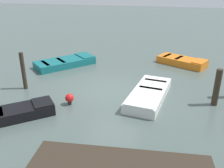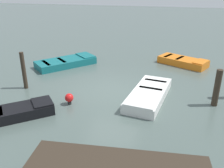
{
  "view_description": "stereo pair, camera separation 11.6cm",
  "coord_description": "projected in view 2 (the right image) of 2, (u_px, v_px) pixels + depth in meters",
  "views": [
    {
      "loc": [
        -2.35,
        10.33,
        4.85
      ],
      "look_at": [
        0.0,
        0.0,
        0.35
      ],
      "focal_mm": 39.68,
      "sensor_mm": 36.0,
      "label": 1
    },
    {
      "loc": [
        -2.47,
        10.3,
        4.85
      ],
      "look_at": [
        0.0,
        0.0,
        0.35
      ],
      "focal_mm": 39.68,
      "sensor_mm": 36.0,
      "label": 2
    }
  ],
  "objects": [
    {
      "name": "marker_buoy",
      "position": [
        69.0,
        98.0,
        10.3
      ],
      "size": [
        0.36,
        0.36,
        0.48
      ],
      "color": "#262626",
      "rests_on": "ground_plane"
    },
    {
      "name": "rowboat_white",
      "position": [
        149.0,
        94.0,
        10.78
      ],
      "size": [
        1.87,
        3.68,
        0.46
      ],
      "rotation": [
        0.0,
        0.0,
        1.41
      ],
      "color": "silver",
      "rests_on": "ground_plane"
    },
    {
      "name": "mooring_piling_mid_left",
      "position": [
        217.0,
        88.0,
        10.02
      ],
      "size": [
        0.25,
        0.25,
        1.57
      ],
      "primitive_type": "cylinder",
      "color": "#33281E",
      "rests_on": "ground_plane"
    },
    {
      "name": "rowboat_orange",
      "position": [
        183.0,
        61.0,
        15.11
      ],
      "size": [
        3.11,
        2.42,
        0.46
      ],
      "rotation": [
        0.0,
        0.0,
        2.66
      ],
      "color": "orange",
      "rests_on": "ground_plane"
    },
    {
      "name": "mooring_piling_far_left",
      "position": [
        24.0,
        71.0,
        11.6
      ],
      "size": [
        0.19,
        0.19,
        1.79
      ],
      "primitive_type": "cylinder",
      "color": "#33281E",
      "rests_on": "ground_plane"
    },
    {
      "name": "ground_plane",
      "position": [
        112.0,
        91.0,
        11.65
      ],
      "size": [
        80.0,
        80.0,
        0.0
      ],
      "primitive_type": "plane",
      "color": "#4C5B56"
    },
    {
      "name": "rowboat_black",
      "position": [
        8.0,
        114.0,
        9.24
      ],
      "size": [
        3.21,
        2.88,
        0.46
      ],
      "rotation": [
        0.0,
        0.0,
        3.83
      ],
      "color": "black",
      "rests_on": "ground_plane"
    },
    {
      "name": "rowboat_teal",
      "position": [
        66.0,
        62.0,
        14.98
      ],
      "size": [
        3.43,
        3.56,
        0.46
      ],
      "rotation": [
        0.0,
        0.0,
        3.97
      ],
      "color": "#14666B",
      "rests_on": "ground_plane"
    }
  ]
}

